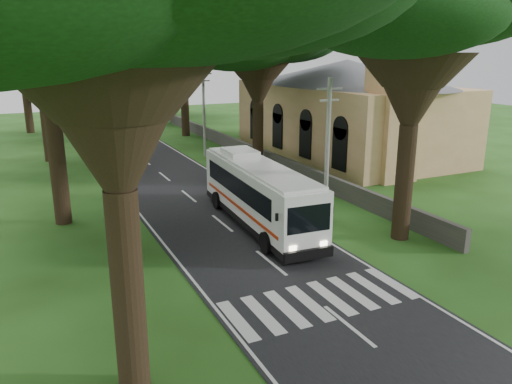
{
  "coord_description": "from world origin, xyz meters",
  "views": [
    {
      "loc": [
        -9.66,
        -16.67,
        9.33
      ],
      "look_at": [
        1.18,
        6.07,
        2.2
      ],
      "focal_mm": 35.0,
      "sensor_mm": 36.0,
      "label": 1
    }
  ],
  "objects_px": {
    "pole_mid": "(204,111)",
    "distant_car_b": "(80,115)",
    "church": "(347,101)",
    "pole_near": "(327,148)",
    "distant_car_a": "(88,134)",
    "coach_bus": "(258,192)",
    "pedestrian": "(131,237)",
    "pole_far": "(150,94)"
  },
  "relations": [
    {
      "from": "pole_far",
      "to": "coach_bus",
      "type": "height_order",
      "value": "pole_far"
    },
    {
      "from": "distant_car_b",
      "to": "pedestrian",
      "type": "relative_size",
      "value": 2.2
    },
    {
      "from": "pole_mid",
      "to": "distant_car_a",
      "type": "height_order",
      "value": "pole_mid"
    },
    {
      "from": "distant_car_b",
      "to": "pole_mid",
      "type": "bearing_deg",
      "value": -64.49
    },
    {
      "from": "distant_car_a",
      "to": "pedestrian",
      "type": "height_order",
      "value": "pedestrian"
    },
    {
      "from": "pole_mid",
      "to": "pedestrian",
      "type": "relative_size",
      "value": 4.94
    },
    {
      "from": "pole_near",
      "to": "distant_car_a",
      "type": "height_order",
      "value": "pole_near"
    },
    {
      "from": "pole_far",
      "to": "distant_car_b",
      "type": "distance_m",
      "value": 14.04
    },
    {
      "from": "pole_near",
      "to": "pole_mid",
      "type": "xyz_separation_m",
      "value": [
        0.0,
        20.0,
        0.0
      ]
    },
    {
      "from": "pole_mid",
      "to": "coach_bus",
      "type": "xyz_separation_m",
      "value": [
        -3.73,
        -18.99,
        -2.32
      ]
    },
    {
      "from": "church",
      "to": "coach_bus",
      "type": "distance_m",
      "value": 21.89
    },
    {
      "from": "distant_car_a",
      "to": "distant_car_b",
      "type": "distance_m",
      "value": 17.76
    },
    {
      "from": "coach_bus",
      "to": "distant_car_a",
      "type": "distance_m",
      "value": 33.12
    },
    {
      "from": "pole_mid",
      "to": "pole_near",
      "type": "bearing_deg",
      "value": -90.0
    },
    {
      "from": "distant_car_a",
      "to": "church",
      "type": "bearing_deg",
      "value": 147.11
    },
    {
      "from": "pedestrian",
      "to": "distant_car_a",
      "type": "bearing_deg",
      "value": 15.3
    },
    {
      "from": "coach_bus",
      "to": "distant_car_b",
      "type": "distance_m",
      "value": 50.6
    },
    {
      "from": "pole_near",
      "to": "distant_car_a",
      "type": "bearing_deg",
      "value": 104.13
    },
    {
      "from": "pole_mid",
      "to": "distant_car_b",
      "type": "bearing_deg",
      "value": 102.96
    },
    {
      "from": "pole_near",
      "to": "church",
      "type": "bearing_deg",
      "value": 51.5
    },
    {
      "from": "pole_mid",
      "to": "pole_far",
      "type": "distance_m",
      "value": 20.0
    },
    {
      "from": "distant_car_b",
      "to": "church",
      "type": "bearing_deg",
      "value": -48.83
    },
    {
      "from": "distant_car_b",
      "to": "pedestrian",
      "type": "xyz_separation_m",
      "value": [
        -3.75,
        -51.56,
        0.19
      ]
    },
    {
      "from": "coach_bus",
      "to": "pedestrian",
      "type": "distance_m",
      "value": 7.43
    },
    {
      "from": "distant_car_a",
      "to": "pole_near",
      "type": "bearing_deg",
      "value": 112.37
    },
    {
      "from": "pole_mid",
      "to": "pedestrian",
      "type": "distance_m",
      "value": 23.14
    },
    {
      "from": "church",
      "to": "pole_mid",
      "type": "relative_size",
      "value": 3.0
    },
    {
      "from": "pole_mid",
      "to": "distant_car_b",
      "type": "xyz_separation_m",
      "value": [
        -7.25,
        31.48,
        -3.56
      ]
    },
    {
      "from": "pole_near",
      "to": "pedestrian",
      "type": "relative_size",
      "value": 4.94
    },
    {
      "from": "pole_far",
      "to": "distant_car_a",
      "type": "bearing_deg",
      "value": -143.75
    },
    {
      "from": "pole_near",
      "to": "pedestrian",
      "type": "distance_m",
      "value": 11.5
    },
    {
      "from": "coach_bus",
      "to": "distant_car_a",
      "type": "height_order",
      "value": "coach_bus"
    },
    {
      "from": "pole_far",
      "to": "coach_bus",
      "type": "bearing_deg",
      "value": -95.46
    },
    {
      "from": "pole_far",
      "to": "pole_mid",
      "type": "bearing_deg",
      "value": -90.0
    },
    {
      "from": "pole_near",
      "to": "coach_bus",
      "type": "bearing_deg",
      "value": 164.77
    },
    {
      "from": "church",
      "to": "pole_far",
      "type": "bearing_deg",
      "value": 116.82
    },
    {
      "from": "pole_far",
      "to": "pedestrian",
      "type": "bearing_deg",
      "value": -105.34
    },
    {
      "from": "church",
      "to": "pole_near",
      "type": "relative_size",
      "value": 3.0
    },
    {
      "from": "distant_car_a",
      "to": "distant_car_b",
      "type": "xyz_separation_m",
      "value": [
        1.25,
        17.71,
        -0.08
      ]
    },
    {
      "from": "pole_mid",
      "to": "distant_car_a",
      "type": "xyz_separation_m",
      "value": [
        -8.5,
        13.77,
        -3.49
      ]
    },
    {
      "from": "pole_mid",
      "to": "coach_bus",
      "type": "bearing_deg",
      "value": -101.1
    },
    {
      "from": "church",
      "to": "distant_car_b",
      "type": "bearing_deg",
      "value": 118.62
    }
  ]
}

